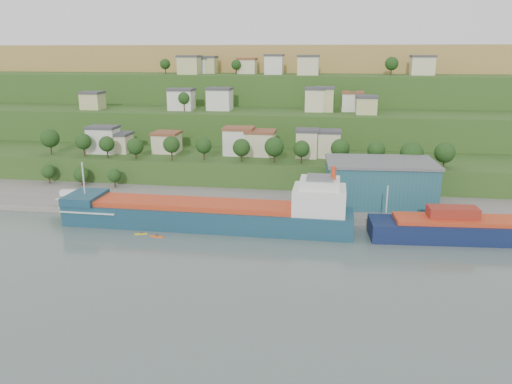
% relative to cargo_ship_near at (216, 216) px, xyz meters
% --- Properties ---
extents(ground, '(500.00, 500.00, 0.00)m').
position_rel_cargo_ship_near_xyz_m(ground, '(-2.10, -8.19, -3.14)').
color(ground, '#45544E').
rests_on(ground, ground).
extents(quay, '(220.00, 26.00, 4.00)m').
position_rel_cargo_ship_near_xyz_m(quay, '(17.90, 19.81, -3.14)').
color(quay, slate).
rests_on(quay, ground).
extents(pebble_beach, '(40.00, 18.00, 2.40)m').
position_rel_cargo_ship_near_xyz_m(pebble_beach, '(-57.10, 13.81, -3.14)').
color(pebble_beach, slate).
rests_on(pebble_beach, ground).
extents(hillside, '(360.00, 210.34, 96.00)m').
position_rel_cargo_ship_near_xyz_m(hillside, '(-2.09, 160.53, -3.07)').
color(hillside, '#284719').
rests_on(hillside, ground).
extents(cargo_ship_near, '(76.69, 12.82, 19.69)m').
position_rel_cargo_ship_near_xyz_m(cargo_ship_near, '(0.00, 0.00, 0.00)').
color(cargo_ship_near, '#14394B').
rests_on(cargo_ship_near, ground).
extents(cargo_ship_far, '(60.44, 14.08, 16.27)m').
position_rel_cargo_ship_near_xyz_m(cargo_ship_far, '(72.05, 0.56, -0.57)').
color(cargo_ship_far, '#0D183C').
rests_on(cargo_ship_far, ground).
extents(warehouse, '(32.19, 21.00, 12.80)m').
position_rel_cargo_ship_near_xyz_m(warehouse, '(43.77, 21.74, 5.29)').
color(warehouse, '#1F525F').
rests_on(warehouse, quay).
extents(caravan, '(5.55, 2.76, 2.50)m').
position_rel_cargo_ship_near_xyz_m(caravan, '(-50.12, 15.98, -0.70)').
color(caravan, white).
rests_on(caravan, pebble_beach).
extents(dinghy, '(4.48, 2.05, 0.87)m').
position_rel_cargo_ship_near_xyz_m(dinghy, '(-50.02, 11.48, -1.51)').
color(dinghy, silver).
rests_on(dinghy, pebble_beach).
extents(kayak_orange, '(3.65, 0.96, 0.90)m').
position_rel_cargo_ship_near_xyz_m(kayak_orange, '(-13.03, -9.51, -2.88)').
color(kayak_orange, '#E95514').
rests_on(kayak_orange, ground).
extents(kayak_yellow, '(3.20, 1.35, 0.79)m').
position_rel_cargo_ship_near_xyz_m(kayak_yellow, '(-17.70, -8.30, -2.91)').
color(kayak_yellow, yellow).
rests_on(kayak_yellow, ground).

